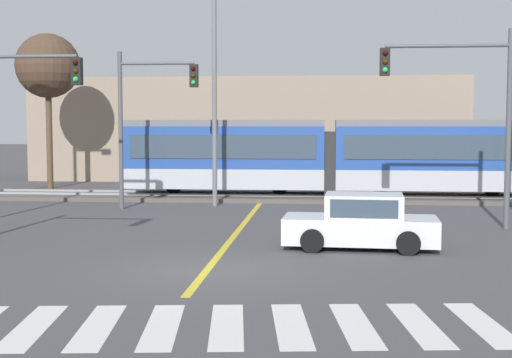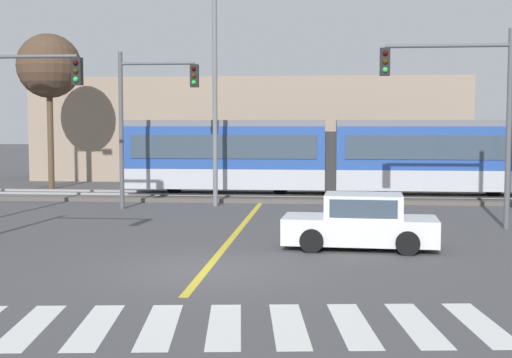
# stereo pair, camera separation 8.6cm
# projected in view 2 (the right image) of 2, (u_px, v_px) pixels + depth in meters

# --- Properties ---
(ground_plane) EXTENTS (200.00, 200.00, 0.00)m
(ground_plane) POSITION_uv_depth(u_px,v_px,m) (206.00, 270.00, 16.77)
(ground_plane) COLOR #474749
(track_bed) EXTENTS (120.00, 4.00, 0.18)m
(track_bed) POSITION_uv_depth(u_px,v_px,m) (264.00, 197.00, 32.71)
(track_bed) COLOR #56514C
(track_bed) RESTS_ON ground
(rail_near) EXTENTS (120.00, 0.08, 0.10)m
(rail_near) POSITION_uv_depth(u_px,v_px,m) (263.00, 195.00, 31.98)
(rail_near) COLOR #939399
(rail_near) RESTS_ON track_bed
(rail_far) EXTENTS (120.00, 0.08, 0.10)m
(rail_far) POSITION_uv_depth(u_px,v_px,m) (266.00, 192.00, 33.41)
(rail_far) COLOR #939399
(rail_far) RESTS_ON track_bed
(light_rail_tram) EXTENTS (18.50, 2.64, 3.43)m
(light_rail_tram) POSITION_uv_depth(u_px,v_px,m) (331.00, 155.00, 32.26)
(light_rail_tram) COLOR #B7BAC1
(light_rail_tram) RESTS_ON track_bed
(crosswalk_stripe_3) EXTENTS (0.89, 2.85, 0.01)m
(crosswalk_stripe_3) POSITION_uv_depth(u_px,v_px,m) (30.00, 327.00, 12.08)
(crosswalk_stripe_3) COLOR silver
(crosswalk_stripe_3) RESTS_ON ground
(crosswalk_stripe_4) EXTENTS (0.89, 2.85, 0.01)m
(crosswalk_stripe_4) POSITION_uv_depth(u_px,v_px,m) (95.00, 326.00, 12.10)
(crosswalk_stripe_4) COLOR silver
(crosswalk_stripe_4) RESTS_ON ground
(crosswalk_stripe_5) EXTENTS (0.89, 2.85, 0.01)m
(crosswalk_stripe_5) POSITION_uv_depth(u_px,v_px,m) (160.00, 326.00, 12.13)
(crosswalk_stripe_5) COLOR silver
(crosswalk_stripe_5) RESTS_ON ground
(crosswalk_stripe_6) EXTENTS (0.89, 2.85, 0.01)m
(crosswalk_stripe_6) POSITION_uv_depth(u_px,v_px,m) (224.00, 326.00, 12.15)
(crosswalk_stripe_6) COLOR silver
(crosswalk_stripe_6) RESTS_ON ground
(crosswalk_stripe_7) EXTENTS (0.89, 2.85, 0.01)m
(crosswalk_stripe_7) POSITION_uv_depth(u_px,v_px,m) (289.00, 325.00, 12.17)
(crosswalk_stripe_7) COLOR silver
(crosswalk_stripe_7) RESTS_ON ground
(crosswalk_stripe_8) EXTENTS (0.89, 2.85, 0.01)m
(crosswalk_stripe_8) POSITION_uv_depth(u_px,v_px,m) (353.00, 325.00, 12.20)
(crosswalk_stripe_8) COLOR silver
(crosswalk_stripe_8) RESTS_ON ground
(crosswalk_stripe_9) EXTENTS (0.89, 2.85, 0.01)m
(crosswalk_stripe_9) POSITION_uv_depth(u_px,v_px,m) (417.00, 324.00, 12.22)
(crosswalk_stripe_9) COLOR silver
(crosswalk_stripe_9) RESTS_ON ground
(crosswalk_stripe_10) EXTENTS (0.89, 2.85, 0.01)m
(crosswalk_stripe_10) POSITION_uv_depth(u_px,v_px,m) (480.00, 324.00, 12.24)
(crosswalk_stripe_10) COLOR silver
(crosswalk_stripe_10) RESTS_ON ground
(lane_centre_line) EXTENTS (0.20, 16.75, 0.01)m
(lane_centre_line) POSITION_uv_depth(u_px,v_px,m) (236.00, 233.00, 22.42)
(lane_centre_line) COLOR gold
(lane_centre_line) RESTS_ON ground
(sedan_crossing) EXTENTS (4.29, 2.09, 1.52)m
(sedan_crossing) POSITION_uv_depth(u_px,v_px,m) (360.00, 223.00, 19.63)
(sedan_crossing) COLOR silver
(sedan_crossing) RESTS_ON ground
(traffic_light_mid_left) EXTENTS (4.25, 0.38, 6.20)m
(traffic_light_mid_left) POSITION_uv_depth(u_px,v_px,m) (3.00, 105.00, 23.76)
(traffic_light_mid_left) COLOR #515459
(traffic_light_mid_left) RESTS_ON ground
(traffic_light_far_left) EXTENTS (3.25, 0.38, 6.31)m
(traffic_light_far_left) POSITION_uv_depth(u_px,v_px,m) (146.00, 107.00, 28.45)
(traffic_light_far_left) COLOR #515459
(traffic_light_far_left) RESTS_ON ground
(traffic_light_mid_right) EXTENTS (4.25, 0.38, 6.50)m
(traffic_light_mid_right) POSITION_uv_depth(u_px,v_px,m) (466.00, 98.00, 23.12)
(traffic_light_mid_right) COLOR #515459
(traffic_light_mid_right) RESTS_ON ground
(street_lamp_centre) EXTENTS (2.42, 0.28, 9.70)m
(street_lamp_centre) POSITION_uv_depth(u_px,v_px,m) (220.00, 75.00, 29.46)
(street_lamp_centre) COLOR slate
(street_lamp_centre) RESTS_ON ground
(bare_tree_far_west) EXTENTS (3.37, 3.37, 8.16)m
(bare_tree_far_west) POSITION_uv_depth(u_px,v_px,m) (49.00, 67.00, 37.40)
(bare_tree_far_west) COLOR brown
(bare_tree_far_west) RESTS_ON ground
(building_backdrop_far) EXTENTS (26.09, 6.00, 6.20)m
(building_backdrop_far) POSITION_uv_depth(u_px,v_px,m) (250.00, 129.00, 44.35)
(building_backdrop_far) COLOR gray
(building_backdrop_far) RESTS_ON ground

